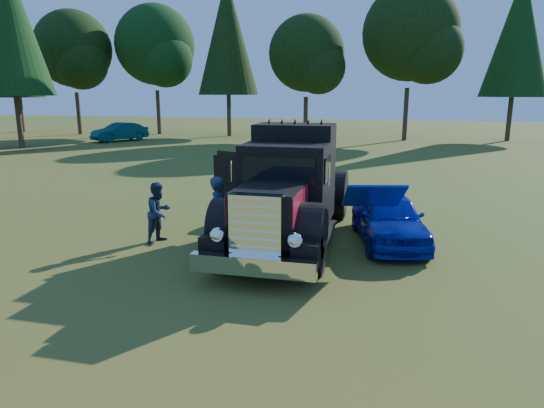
{
  "coord_description": "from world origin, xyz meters",
  "views": [
    {
      "loc": [
        2.8,
        -10.71,
        3.82
      ],
      "look_at": [
        0.2,
        0.11,
        1.24
      ],
      "focal_mm": 32.0,
      "sensor_mm": 36.0,
      "label": 1
    }
  ],
  "objects_px": {
    "diamond_t_truck": "(288,194)",
    "spectator_far": "(159,212)",
    "distant_teal_car": "(120,132)",
    "hotrod_coupe": "(388,217)",
    "spectator_near": "(220,214)"
  },
  "relations": [
    {
      "from": "diamond_t_truck",
      "to": "hotrod_coupe",
      "type": "relative_size",
      "value": 1.66
    },
    {
      "from": "hotrod_coupe",
      "to": "spectator_near",
      "type": "height_order",
      "value": "hotrod_coupe"
    },
    {
      "from": "diamond_t_truck",
      "to": "spectator_near",
      "type": "xyz_separation_m",
      "value": [
        -1.49,
        -0.94,
        -0.36
      ]
    },
    {
      "from": "diamond_t_truck",
      "to": "spectator_near",
      "type": "bearing_deg",
      "value": -147.7
    },
    {
      "from": "hotrod_coupe",
      "to": "spectator_far",
      "type": "relative_size",
      "value": 2.73
    },
    {
      "from": "hotrod_coupe",
      "to": "spectator_far",
      "type": "distance_m",
      "value": 5.93
    },
    {
      "from": "diamond_t_truck",
      "to": "distant_teal_car",
      "type": "bearing_deg",
      "value": 128.62
    },
    {
      "from": "diamond_t_truck",
      "to": "hotrod_coupe",
      "type": "distance_m",
      "value": 2.68
    },
    {
      "from": "spectator_near",
      "to": "distant_teal_car",
      "type": "relative_size",
      "value": 0.42
    },
    {
      "from": "diamond_t_truck",
      "to": "hotrod_coupe",
      "type": "height_order",
      "value": "diamond_t_truck"
    },
    {
      "from": "hotrod_coupe",
      "to": "spectator_far",
      "type": "xyz_separation_m",
      "value": [
        -5.77,
        -1.36,
        0.12
      ]
    },
    {
      "from": "diamond_t_truck",
      "to": "hotrod_coupe",
      "type": "bearing_deg",
      "value": 14.62
    },
    {
      "from": "diamond_t_truck",
      "to": "spectator_far",
      "type": "distance_m",
      "value": 3.35
    },
    {
      "from": "hotrod_coupe",
      "to": "spectator_near",
      "type": "bearing_deg",
      "value": -158.26
    },
    {
      "from": "spectator_far",
      "to": "distant_teal_car",
      "type": "relative_size",
      "value": 0.36
    }
  ]
}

